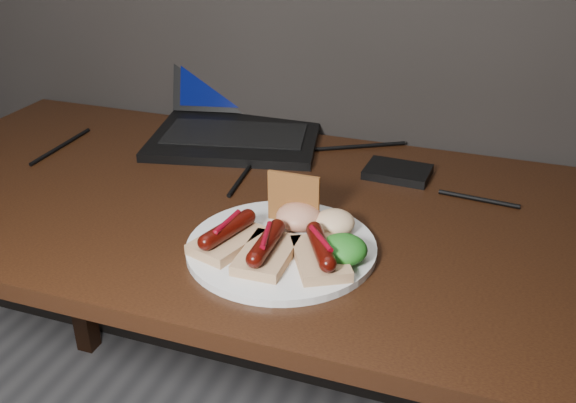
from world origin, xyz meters
The scene contains 12 objects.
desk centered at (0.00, 1.38, 0.66)m, with size 1.40×0.70×0.75m.
laptop centered at (-0.13, 1.69, 0.80)m, with size 0.42×0.42×0.25m.
hard_drive centered at (0.24, 1.57, 0.76)m, with size 0.12×0.09×0.02m, color black.
desk_cables centered at (-0.02, 1.54, 0.75)m, with size 0.92×0.36×0.01m.
plate centered at (0.13, 1.24, 0.76)m, with size 0.29×0.29×0.01m, color silver.
bread_sausage_left centered at (0.05, 1.21, 0.78)m, with size 0.10×0.13×0.04m.
bread_sausage_center centered at (0.12, 1.20, 0.78)m, with size 0.07×0.12×0.04m.
bread_sausage_right centered at (0.20, 1.21, 0.78)m, with size 0.12×0.13×0.04m.
crispbread centered at (0.12, 1.32, 0.80)m, with size 0.09×0.01×0.09m, color #AC682F.
salad_greens centered at (0.23, 1.23, 0.78)m, with size 0.07×0.07×0.04m, color #136117.
salsa_mound centered at (0.13, 1.30, 0.78)m, with size 0.07×0.07×0.04m, color #9E140F.
coleslaw_mound centered at (0.19, 1.31, 0.78)m, with size 0.06×0.06×0.04m, color beige.
Camera 1 is at (0.42, 0.46, 1.26)m, focal length 40.00 mm.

